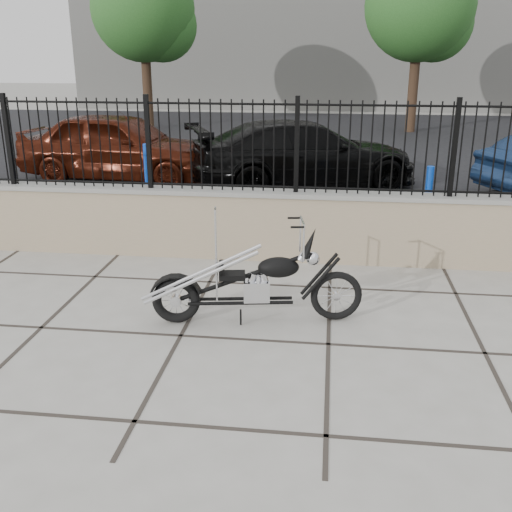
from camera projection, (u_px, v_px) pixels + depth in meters
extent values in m
plane|color=#99968E|center=(181.00, 336.00, 6.11)|extent=(90.00, 90.00, 0.00)
plane|color=black|center=(282.00, 147.00, 17.83)|extent=(30.00, 30.00, 0.00)
cube|color=gray|center=(223.00, 224.00, 8.29)|extent=(14.00, 0.36, 0.96)
cube|color=black|center=(221.00, 145.00, 7.94)|extent=(14.00, 0.08, 1.20)
cube|color=beige|center=(307.00, 23.00, 29.64)|extent=(22.00, 6.00, 8.00)
imported|color=#3F1309|center=(119.00, 146.00, 13.14)|extent=(4.56, 2.21, 1.50)
imported|color=black|center=(304.00, 154.00, 12.47)|extent=(5.16, 3.61, 1.39)
cylinder|color=#0B1FB1|center=(148.00, 175.00, 11.00)|extent=(0.18, 0.18, 1.15)
cylinder|color=#0B39AD|center=(428.00, 196.00, 9.81)|extent=(0.12, 0.12, 0.98)
cylinder|color=#382619|center=(147.00, 81.00, 21.54)|extent=(0.34, 0.34, 3.38)
sphere|color=#255821|center=(142.00, 3.00, 20.69)|extent=(3.60, 3.60, 3.60)
cylinder|color=#382619|center=(414.00, 82.00, 20.61)|extent=(0.34, 0.34, 3.41)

